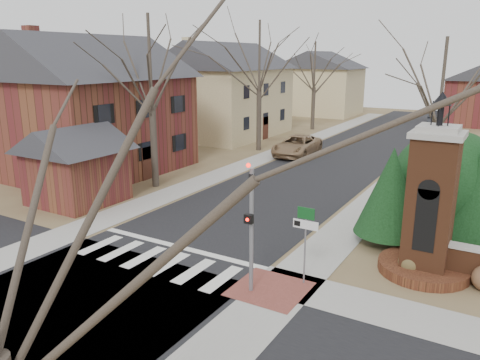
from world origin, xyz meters
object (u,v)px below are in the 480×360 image
Objects in this scene: traffic_signal_pole at (251,218)px; distant_car at (438,117)px; sign_post at (305,230)px; pickup_truck at (297,146)px; brick_gate_monument at (429,216)px.

distant_car is (-0.90, 45.56, -1.81)m from traffic_signal_pole.
pickup_truck is at bearing 114.56° from sign_post.
traffic_signal_pole is 2.02m from sign_post.
distant_car is at bearing 72.42° from pickup_truck.
pickup_truck is 1.19× the size of distant_car.
traffic_signal_pole reaches higher than pickup_truck.
traffic_signal_pole reaches higher than distant_car.
pickup_truck reaches higher than distant_car.
pickup_truck is at bearing 110.05° from traffic_signal_pole.
sign_post is 0.59× the size of distant_car.
sign_post is at bearing -138.58° from brick_gate_monument.
pickup_truck is at bearing 126.63° from brick_gate_monument.
sign_post is at bearing 91.91° from distant_car.
brick_gate_monument is (4.70, 4.42, -0.42)m from traffic_signal_pole.
brick_gate_monument is 1.16× the size of pickup_truck.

